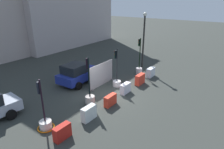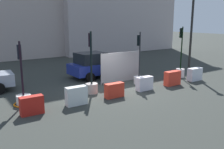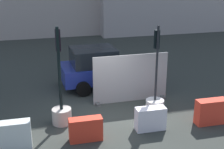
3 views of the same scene
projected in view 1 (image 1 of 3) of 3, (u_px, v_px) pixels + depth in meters
name	position (u px, v px, depth m)	size (l,w,h in m)	color
ground_plane	(106.00, 94.00, 15.18)	(120.00, 120.00, 0.00)	#323531
traffic_light_0	(45.00, 122.00, 11.08)	(0.98, 0.98, 3.05)	silver
traffic_light_1	(90.00, 95.00, 13.71)	(0.67, 0.67, 3.41)	#B6AAA1
traffic_light_2	(117.00, 80.00, 16.43)	(0.69, 0.69, 3.28)	silver
traffic_light_3	(139.00, 67.00, 19.11)	(0.60, 0.60, 3.55)	#B5AAAC
construction_barrier_0	(62.00, 132.00, 10.25)	(0.99, 0.40, 0.81)	#B31F17
construction_barrier_1	(89.00, 113.00, 11.87)	(1.04, 0.41, 0.90)	silver
construction_barrier_2	(110.00, 100.00, 13.52)	(1.05, 0.38, 0.76)	red
construction_barrier_3	(125.00, 88.00, 15.28)	(1.01, 0.42, 0.79)	white
construction_barrier_4	(140.00, 79.00, 16.87)	(1.10, 0.43, 0.89)	red
construction_barrier_5	(151.00, 72.00, 18.51)	(1.06, 0.47, 0.85)	silver
car_blue_estate	(78.00, 73.00, 17.04)	(3.95, 2.37, 1.78)	navy
street_lamp_post	(144.00, 37.00, 19.43)	(0.36, 0.36, 5.76)	black
site_fence_panel	(101.00, 75.00, 16.49)	(3.08, 0.50, 1.95)	#9A9799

